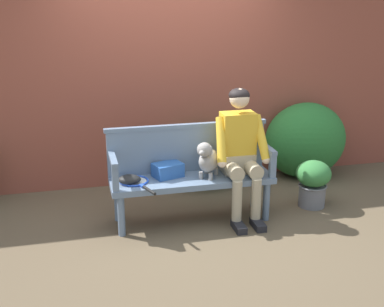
{
  "coord_description": "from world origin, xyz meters",
  "views": [
    {
      "loc": [
        -1.13,
        -4.62,
        2.26
      ],
      "look_at": [
        0.0,
        0.0,
        0.72
      ],
      "focal_mm": 47.38,
      "sensor_mm": 36.0,
      "label": 1
    }
  ],
  "objects": [
    {
      "name": "brick_garden_fence",
      "position": [
        0.0,
        1.31,
        1.26
      ],
      "size": [
        8.0,
        0.3,
        2.52
      ],
      "primitive_type": "cube",
      "color": "brown",
      "rests_on": "ground"
    },
    {
      "name": "garden_bench",
      "position": [
        0.0,
        0.0,
        0.4
      ],
      "size": [
        1.64,
        0.47,
        0.47
      ],
      "color": "slate",
      "rests_on": "ground"
    },
    {
      "name": "person_seated",
      "position": [
        0.49,
        -0.01,
        0.74
      ],
      "size": [
        0.56,
        0.63,
        1.34
      ],
      "color": "black",
      "rests_on": "ground"
    },
    {
      "name": "sports_bag",
      "position": [
        -0.23,
        0.08,
        0.54
      ],
      "size": [
        0.33,
        0.28,
        0.14
      ],
      "primitive_type": "cube",
      "rotation": [
        0.0,
        0.0,
        0.31
      ],
      "color": "#2856A3",
      "rests_on": "garden_bench"
    },
    {
      "name": "hedge_bush_mid_left",
      "position": [
        0.38,
        0.95,
        0.38
      ],
      "size": [
        0.9,
        0.65,
        0.76
      ],
      "primitive_type": "ellipsoid",
      "color": "#1E5B23",
      "rests_on": "ground"
    },
    {
      "name": "bench_armrest_left_end",
      "position": [
        -0.78,
        -0.08,
        0.67
      ],
      "size": [
        0.06,
        0.47,
        0.28
      ],
      "color": "slate",
      "rests_on": "garden_bench"
    },
    {
      "name": "potted_plant",
      "position": [
        1.36,
        0.04,
        0.29
      ],
      "size": [
        0.38,
        0.38,
        0.52
      ],
      "color": "slate",
      "rests_on": "ground"
    },
    {
      "name": "bench_backrest",
      "position": [
        0.0,
        0.2,
        0.72
      ],
      "size": [
        1.68,
        0.06,
        0.5
      ],
      "color": "slate",
      "rests_on": "garden_bench"
    },
    {
      "name": "tennis_racket",
      "position": [
        -0.57,
        -0.02,
        0.48
      ],
      "size": [
        0.37,
        0.58,
        0.03
      ],
      "color": "blue",
      "rests_on": "garden_bench"
    },
    {
      "name": "dog_on_bench",
      "position": [
        0.15,
        -0.05,
        0.67
      ],
      "size": [
        0.31,
        0.37,
        0.39
      ],
      "color": "gray",
      "rests_on": "garden_bench"
    },
    {
      "name": "hedge_bush_far_right",
      "position": [
        1.68,
        0.93,
        0.47
      ],
      "size": [
        1.04,
        0.75,
        0.95
      ],
      "primitive_type": "ellipsoid",
      "color": "#286B2D",
      "rests_on": "ground"
    },
    {
      "name": "bench_armrest_right_end",
      "position": [
        0.78,
        -0.08,
        0.67
      ],
      "size": [
        0.06,
        0.47,
        0.28
      ],
      "color": "slate",
      "rests_on": "garden_bench"
    },
    {
      "name": "baseball_glove",
      "position": [
        -0.63,
        -0.03,
        0.51
      ],
      "size": [
        0.24,
        0.2,
        0.09
      ],
      "primitive_type": "ellipsoid",
      "rotation": [
        0.0,
        0.0,
        -0.15
      ],
      "color": "black",
      "rests_on": "garden_bench"
    },
    {
      "name": "ground_plane",
      "position": [
        0.0,
        0.0,
        0.0
      ],
      "size": [
        40.0,
        40.0,
        0.0
      ],
      "primitive_type": "plane",
      "color": "brown"
    }
  ]
}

